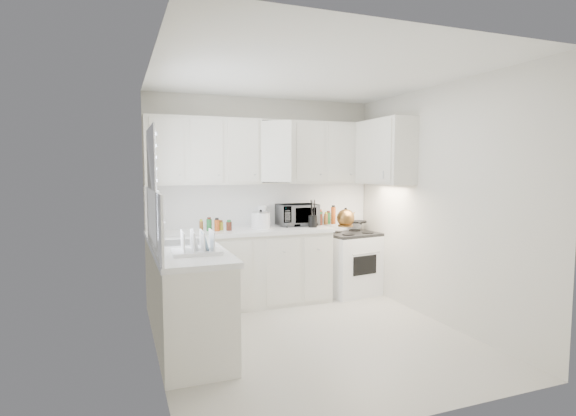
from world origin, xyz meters
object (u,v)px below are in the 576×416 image
rice_cooker (261,219)px  utensil_crock (313,213)px  microwave (297,212)px  tea_kettle (346,217)px  dish_rack (196,240)px  stove (351,255)px

rice_cooker → utensil_crock: bearing=-27.1°
microwave → rice_cooker: (-0.53, -0.10, -0.05)m
microwave → utensil_crock: 0.27m
microwave → tea_kettle: bearing=-29.5°
utensil_crock → dish_rack: bearing=-143.0°
stove → dish_rack: bearing=-157.6°
microwave → stove: bearing=-11.9°
microwave → utensil_crock: size_ratio=1.40×
utensil_crock → microwave: bearing=115.3°
rice_cooker → dish_rack: 1.74m
stove → microwave: microwave is taller
tea_kettle → rice_cooker: (-1.09, 0.20, -0.01)m
tea_kettle → microwave: (-0.56, 0.30, 0.05)m
rice_cooker → dish_rack: bearing=-140.9°
rice_cooker → utensil_crock: 0.66m
tea_kettle → dish_rack: size_ratio=0.68×
stove → utensil_crock: size_ratio=2.96×
dish_rack → microwave: bearing=46.5°
stove → dish_rack: (-2.30, -1.37, 0.53)m
microwave → rice_cooker: size_ratio=2.18×
microwave → utensil_crock: (0.11, -0.24, 0.01)m
stove → rice_cooker: size_ratio=4.59×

